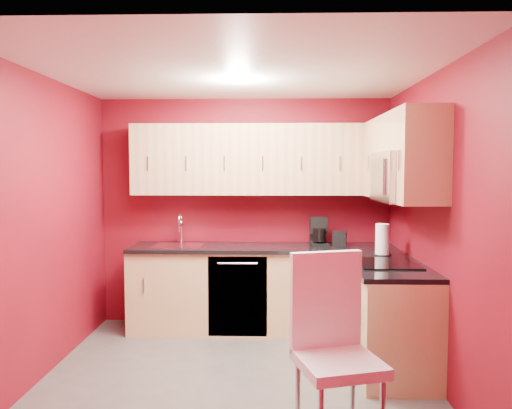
{
  "coord_description": "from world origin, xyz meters",
  "views": [
    {
      "loc": [
        0.27,
        -4.06,
        1.72
      ],
      "look_at": [
        0.15,
        0.55,
        1.4
      ],
      "focal_mm": 35.0,
      "sensor_mm": 36.0,
      "label": 1
    }
  ],
  "objects_px": {
    "dining_chair": "(339,352)",
    "coffee_maker": "(319,232)",
    "microwave": "(402,177)",
    "sink": "(179,242)",
    "napkin_holder": "(340,239)",
    "paper_towel": "(382,240)"
  },
  "relations": [
    {
      "from": "dining_chair",
      "to": "coffee_maker",
      "type": "bearing_deg",
      "value": 71.93
    },
    {
      "from": "microwave",
      "to": "sink",
      "type": "height_order",
      "value": "microwave"
    },
    {
      "from": "coffee_maker",
      "to": "napkin_holder",
      "type": "distance_m",
      "value": 0.23
    },
    {
      "from": "microwave",
      "to": "sink",
      "type": "bearing_deg",
      "value": 154.4
    },
    {
      "from": "microwave",
      "to": "paper_towel",
      "type": "distance_m",
      "value": 0.75
    },
    {
      "from": "coffee_maker",
      "to": "paper_towel",
      "type": "xyz_separation_m",
      "value": [
        0.54,
        -0.58,
        -0.0
      ]
    },
    {
      "from": "paper_towel",
      "to": "coffee_maker",
      "type": "bearing_deg",
      "value": 132.73
    },
    {
      "from": "coffee_maker",
      "to": "dining_chair",
      "type": "xyz_separation_m",
      "value": [
        -0.1,
        -2.27,
        -0.47
      ]
    },
    {
      "from": "napkin_holder",
      "to": "dining_chair",
      "type": "height_order",
      "value": "dining_chair"
    },
    {
      "from": "dining_chair",
      "to": "napkin_holder",
      "type": "bearing_deg",
      "value": 66.52
    },
    {
      "from": "coffee_maker",
      "to": "paper_towel",
      "type": "bearing_deg",
      "value": -50.72
    },
    {
      "from": "napkin_holder",
      "to": "dining_chair",
      "type": "relative_size",
      "value": 0.13
    },
    {
      "from": "microwave",
      "to": "napkin_holder",
      "type": "xyz_separation_m",
      "value": [
        -0.38,
        1.02,
        -0.67
      ]
    },
    {
      "from": "sink",
      "to": "coffee_maker",
      "type": "height_order",
      "value": "sink"
    },
    {
      "from": "paper_towel",
      "to": "napkin_holder",
      "type": "bearing_deg",
      "value": 119.53
    },
    {
      "from": "sink",
      "to": "coffee_maker",
      "type": "distance_m",
      "value": 1.51
    },
    {
      "from": "paper_towel",
      "to": "dining_chair",
      "type": "distance_m",
      "value": 1.87
    },
    {
      "from": "sink",
      "to": "paper_towel",
      "type": "height_order",
      "value": "sink"
    },
    {
      "from": "coffee_maker",
      "to": "microwave",
      "type": "bearing_deg",
      "value": -63.6
    },
    {
      "from": "coffee_maker",
      "to": "napkin_holder",
      "type": "bearing_deg",
      "value": -6.73
    },
    {
      "from": "napkin_holder",
      "to": "sink",
      "type": "bearing_deg",
      "value": -179.49
    },
    {
      "from": "sink",
      "to": "napkin_holder",
      "type": "relative_size",
      "value": 3.44
    }
  ]
}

